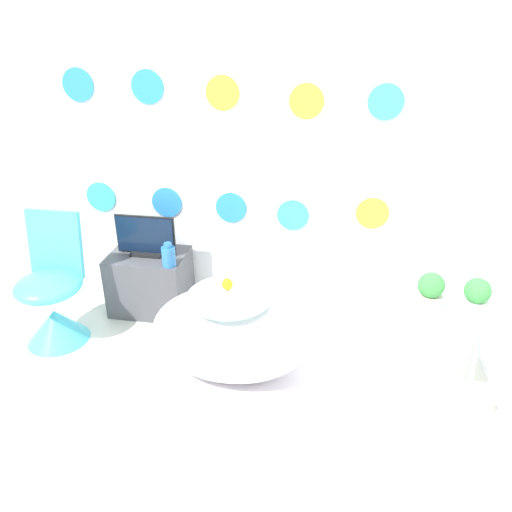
{
  "coord_description": "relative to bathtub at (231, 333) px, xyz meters",
  "views": [
    {
      "loc": [
        0.74,
        -1.59,
        2.0
      ],
      "look_at": [
        0.34,
        0.78,
        0.8
      ],
      "focal_mm": 35.0,
      "sensor_mm": 36.0,
      "label": 1
    }
  ],
  "objects": [
    {
      "name": "rubber_duck",
      "position": [
        -0.02,
        0.04,
        0.31
      ],
      "size": [
        0.07,
        0.07,
        0.08
      ],
      "color": "yellow",
      "rests_on": "bathtub"
    },
    {
      "name": "ground_plane",
      "position": [
        -0.19,
        -0.78,
        -0.28
      ],
      "size": [
        12.0,
        12.0,
        0.0
      ],
      "primitive_type": "plane",
      "color": "silver"
    },
    {
      "name": "vase",
      "position": [
        -0.52,
        0.47,
        0.24
      ],
      "size": [
        0.09,
        0.09,
        0.17
      ],
      "color": "#2D72B7",
      "rests_on": "tv_cabinet"
    },
    {
      "name": "potted_plant_left",
      "position": [
        1.07,
        -0.03,
        0.41
      ],
      "size": [
        0.14,
        0.14,
        0.21
      ],
      "color": "beige",
      "rests_on": "side_table"
    },
    {
      "name": "bathtub",
      "position": [
        0.0,
        0.0,
        0.0
      ],
      "size": [
        0.95,
        0.6,
        0.55
      ],
      "color": "white",
      "rests_on": "ground_plane"
    },
    {
      "name": "wall_back_dotted",
      "position": [
        -0.19,
        0.86,
        1.02
      ],
      "size": [
        4.43,
        0.05,
        2.6
      ],
      "color": "white",
      "rests_on": "ground_plane"
    },
    {
      "name": "chair",
      "position": [
        -1.21,
        0.14,
        -0.01
      ],
      "size": [
        0.42,
        0.42,
        0.86
      ],
      "color": "#4CC6DB",
      "rests_on": "ground_plane"
    },
    {
      "name": "tv",
      "position": [
        -0.73,
        0.61,
        0.29
      ],
      "size": [
        0.42,
        0.12,
        0.29
      ],
      "color": "black",
      "rests_on": "tv_cabinet"
    },
    {
      "name": "side_table",
      "position": [
        1.19,
        -0.02,
        0.2
      ],
      "size": [
        0.52,
        0.38,
        0.58
      ],
      "color": "silver",
      "rests_on": "ground_plane"
    },
    {
      "name": "potted_plant_right",
      "position": [
        1.31,
        -0.01,
        0.4
      ],
      "size": [
        0.14,
        0.14,
        0.19
      ],
      "color": "white",
      "rests_on": "side_table"
    },
    {
      "name": "rug",
      "position": [
        0.0,
        -0.15,
        -0.28
      ],
      "size": [
        1.31,
        0.94,
        0.01
      ],
      "color": "silver",
      "rests_on": "ground_plane"
    },
    {
      "name": "tv_cabinet",
      "position": [
        -0.73,
        0.61,
        -0.06
      ],
      "size": [
        0.54,
        0.4,
        0.44
      ],
      "color": "#4C4C51",
      "rests_on": "ground_plane"
    }
  ]
}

